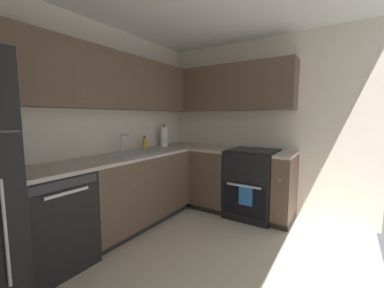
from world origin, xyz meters
name	(u,v)px	position (x,y,z in m)	size (l,w,h in m)	color
ground_plane	(192,274)	(0.00, 0.00, -0.01)	(3.55, 2.82, 0.02)	beige
wall_back	(85,129)	(0.00, 1.44, 1.21)	(3.65, 0.05, 2.42)	beige
wall_right	(260,126)	(1.80, 0.00, 1.21)	(0.05, 2.92, 2.42)	beige
dishwasher	(49,221)	(-0.60, 1.11, 0.43)	(0.60, 0.63, 0.86)	black
lower_cabinets_back	(136,190)	(0.44, 1.11, 0.44)	(1.47, 0.62, 0.86)	brown
countertop_back	(135,155)	(0.44, 1.11, 0.88)	(2.68, 0.60, 0.04)	#B7A89E
lower_cabinets_right	(232,181)	(1.48, 0.27, 0.44)	(0.62, 1.36, 0.86)	brown
countertop_right	(233,150)	(1.48, 0.27, 0.88)	(0.60, 1.36, 0.03)	#B7A89E
oven_range	(253,183)	(1.49, -0.02, 0.46)	(0.68, 0.62, 1.05)	black
upper_cabinets_back	(114,82)	(0.28, 1.25, 1.75)	(2.36, 0.34, 0.64)	brown
upper_cabinets_right	(226,89)	(1.62, 0.46, 1.75)	(0.32, 1.91, 0.64)	brown
sink	(135,157)	(0.40, 1.08, 0.86)	(0.63, 0.40, 0.10)	#B7B7BC
faucet	(123,142)	(0.41, 1.29, 1.04)	(0.07, 0.16, 0.24)	silver
soap_bottle	(145,143)	(0.80, 1.29, 0.98)	(0.05, 0.05, 0.18)	gold
paper_towel_roll	(164,137)	(1.20, 1.27, 1.04)	(0.11, 0.11, 0.35)	white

